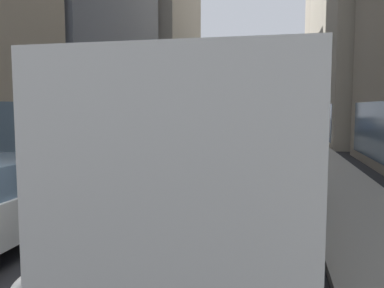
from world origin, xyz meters
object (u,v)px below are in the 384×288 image
object	(u,v)px
car_white_van	(5,200)
dalmatian_dog	(32,283)
car_grey_wagon	(223,143)
car_red_coupe	(188,131)
car_yellow_taxi	(221,122)
transit_bus	(235,142)
car_blue_hatchback	(268,124)
car_black_suv	(149,141)

from	to	relation	value
car_white_van	dalmatian_dog	distance (m)	3.21
car_grey_wagon	car_red_coupe	xyz separation A→B (m)	(-4.00, 9.82, -0.00)
car_yellow_taxi	dalmatian_dog	bearing A→B (deg)	-84.93
car_yellow_taxi	car_white_van	size ratio (longest dim) A/B	0.95
transit_bus	car_red_coupe	world-z (taller)	transit_bus
car_white_van	dalmatian_dog	size ratio (longest dim) A/B	4.60
transit_bus	car_blue_hatchback	xyz separation A→B (m)	(0.00, 33.74, -0.96)
car_blue_hatchback	car_red_coupe	xyz separation A→B (m)	(-5.60, -13.98, 0.00)
car_grey_wagon	car_blue_hatchback	size ratio (longest dim) A/B	1.09
car_white_van	car_black_suv	xyz separation A→B (m)	(-1.60, 12.97, 0.00)
car_black_suv	dalmatian_dog	bearing A→B (deg)	-76.12
transit_bus	car_grey_wagon	size ratio (longest dim) A/B	2.66
car_grey_wagon	car_yellow_taxi	size ratio (longest dim) A/B	1.03
transit_bus	car_white_van	xyz separation A→B (m)	(-4.00, -2.53, -0.96)
transit_bus	car_yellow_taxi	size ratio (longest dim) A/B	2.74
car_white_van	transit_bus	bearing A→B (deg)	32.28
car_black_suv	car_yellow_taxi	bearing A→B (deg)	90.00
car_grey_wagon	car_blue_hatchback	bearing A→B (deg)	86.15
car_grey_wagon	car_yellow_taxi	distance (m)	28.08
transit_bus	dalmatian_dog	xyz separation A→B (m)	(-1.82, -4.86, -1.26)
car_white_van	car_black_suv	bearing A→B (deg)	97.03
car_red_coupe	dalmatian_dog	distance (m)	24.92
dalmatian_dog	car_white_van	bearing A→B (deg)	133.09
car_red_coupe	car_black_suv	distance (m)	9.33
car_grey_wagon	car_black_suv	distance (m)	4.03
car_yellow_taxi	dalmatian_dog	size ratio (longest dim) A/B	4.37
car_blue_hatchback	dalmatian_dog	distance (m)	38.65
car_red_coupe	car_white_van	bearing A→B (deg)	-85.90
car_grey_wagon	car_red_coupe	size ratio (longest dim) A/B	1.08
car_yellow_taxi	car_red_coupe	xyz separation A→B (m)	(0.00, -17.98, -0.00)
transit_bus	car_black_suv	xyz separation A→B (m)	(-5.60, 10.44, -0.95)
car_blue_hatchback	dalmatian_dog	xyz separation A→B (m)	(-1.82, -38.60, -0.31)
car_black_suv	dalmatian_dog	size ratio (longest dim) A/B	4.69
transit_bus	car_grey_wagon	world-z (taller)	transit_bus
car_white_van	dalmatian_dog	bearing A→B (deg)	-46.91
transit_bus	car_grey_wagon	bearing A→B (deg)	99.13
car_yellow_taxi	car_blue_hatchback	bearing A→B (deg)	-35.56
car_black_suv	car_grey_wagon	bearing A→B (deg)	-7.00
car_blue_hatchback	car_black_suv	xyz separation A→B (m)	(-5.60, -23.30, 0.00)
transit_bus	car_red_coupe	bearing A→B (deg)	105.82
car_yellow_taxi	car_red_coupe	world-z (taller)	same
car_yellow_taxi	dalmatian_dog	distance (m)	42.78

